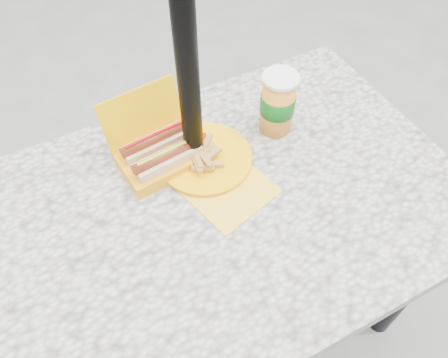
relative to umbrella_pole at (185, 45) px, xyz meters
name	(u,v)px	position (x,y,z in m)	size (l,w,h in m)	color
ground	(223,314)	(0.00, -0.16, -1.10)	(60.00, 60.00, 0.00)	slate
picnic_table	(223,226)	(0.00, -0.16, -0.46)	(1.20, 0.80, 0.75)	beige
umbrella_pole	(185,45)	(0.00, 0.00, 0.00)	(0.05, 0.05, 2.20)	black
hotdog_box	(161,152)	(-0.08, 0.03, -0.31)	(0.23, 0.21, 0.17)	#FFB500
fries_plate	(206,160)	(0.02, -0.03, -0.34)	(0.25, 0.35, 0.05)	yellow
soda_cup	(278,103)	(0.25, 0.00, -0.26)	(0.09, 0.09, 0.18)	orange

